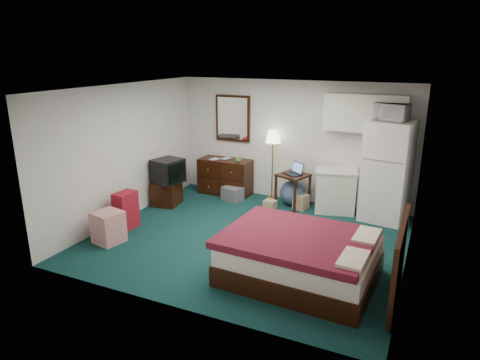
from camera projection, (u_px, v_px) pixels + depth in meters
The scene contains 25 objects.
floor at pixel (248, 238), 7.27m from camera, with size 5.00×4.50×0.01m, color #0E3539.
ceiling at pixel (249, 89), 6.55m from camera, with size 5.00×4.50×0.01m, color silver.
walls at pixel (249, 167), 6.91m from camera, with size 5.01×4.51×2.50m.
mirror at pixel (233, 118), 9.26m from camera, with size 0.80×0.06×1.00m, color white, non-canonical shape.
upper_cabinets at pixel (365, 113), 7.93m from camera, with size 1.50×0.35×0.70m, color silver, non-canonical shape.
headboard at pixel (399, 261), 5.32m from camera, with size 0.06×1.56×1.00m, color black, non-canonical shape.
dresser at pixel (225, 177), 9.45m from camera, with size 1.14×0.52×0.78m, color black, non-canonical shape.
floor_lamp at pixel (272, 166), 8.98m from camera, with size 0.32×0.32×1.49m, color gold, non-canonical shape.
desk at pixel (293, 191), 8.64m from camera, with size 0.54×0.54×0.69m, color black, non-canonical shape.
exercise_ball at pixel (292, 193), 8.78m from camera, with size 0.51×0.51×0.51m, color #3B5581.
kitchen_counter at pixel (335, 191), 8.40m from camera, with size 0.75×0.57×0.82m, color silver, non-canonical shape.
fridge at pixel (387, 171), 7.85m from camera, with size 0.77×0.77×1.87m, color white, non-canonical shape.
bed at pixel (300, 257), 5.90m from camera, with size 2.00×1.56×0.64m, color #470C18, non-canonical shape.
tv_stand at pixel (167, 193), 8.81m from camera, with size 0.49×0.53×0.49m, color black, non-canonical shape.
suitcase at pixel (126, 210), 7.59m from camera, with size 0.26×0.41×0.67m, color maroon, non-canonical shape.
retail_box at pixel (108, 227), 7.05m from camera, with size 0.42×0.42×0.53m, color silver, non-canonical shape.
file_bin at pixel (232, 194), 9.09m from camera, with size 0.41×0.31×0.29m, color slate, non-canonical shape.
cardboard_box_a at pixel (270, 205), 8.55m from camera, with size 0.23×0.20×0.20m, color #9F8762, non-canonical shape.
cardboard_box_b at pixel (301, 202), 8.59m from camera, with size 0.24×0.29×0.29m, color #9F8762, non-canonical shape.
laptop at pixel (293, 169), 8.49m from camera, with size 0.34×0.28×0.23m, color black, non-canonical shape.
crt_tv at pixel (168, 171), 8.64m from camera, with size 0.52×0.56×0.48m, color black, non-canonical shape.
microwave at pixel (392, 110), 7.50m from camera, with size 0.55×0.31×0.38m, color white.
book_a at pixel (212, 154), 9.35m from camera, with size 0.16×0.02×0.22m, color #9F8762.
book_b at pixel (224, 154), 9.40m from camera, with size 0.15×0.02×0.20m, color #9F8762.
mug at pixel (238, 159), 9.10m from camera, with size 0.12×0.10×0.12m, color #4F9939.
Camera 1 is at (2.67, -6.11, 3.05)m, focal length 32.00 mm.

